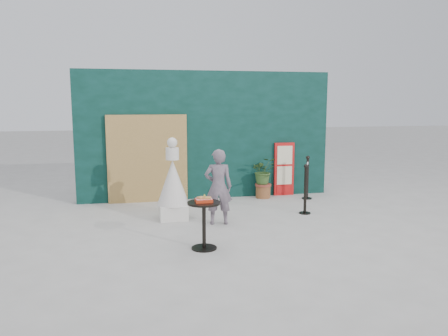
% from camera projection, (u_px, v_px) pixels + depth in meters
% --- Properties ---
extents(ground, '(60.00, 60.00, 0.00)m').
position_uv_depth(ground, '(239.00, 235.00, 7.55)').
color(ground, '#ADAAA5').
rests_on(ground, ground).
extents(back_wall, '(6.00, 0.30, 3.00)m').
position_uv_depth(back_wall, '(206.00, 135.00, 10.36)').
color(back_wall, black).
rests_on(back_wall, ground).
extents(bamboo_fence, '(1.80, 0.08, 2.00)m').
position_uv_depth(bamboo_fence, '(148.00, 159.00, 9.93)').
color(bamboo_fence, tan).
rests_on(bamboo_fence, ground).
extents(woman, '(0.57, 0.42, 1.42)m').
position_uv_depth(woman, '(218.00, 187.00, 8.15)').
color(woman, slate).
rests_on(woman, ground).
extents(menu_board, '(0.50, 0.07, 1.30)m').
position_uv_depth(menu_board, '(284.00, 169.00, 10.71)').
color(menu_board, red).
rests_on(menu_board, ground).
extents(statue, '(0.63, 0.63, 1.61)m').
position_uv_depth(statue, '(173.00, 186.00, 8.51)').
color(statue, silver).
rests_on(statue, ground).
extents(cafe_table, '(0.52, 0.52, 0.75)m').
position_uv_depth(cafe_table, '(204.00, 218.00, 6.79)').
color(cafe_table, black).
rests_on(cafe_table, ground).
extents(food_basket, '(0.26, 0.19, 0.11)m').
position_uv_depth(food_basket, '(204.00, 200.00, 6.75)').
color(food_basket, red).
rests_on(food_basket, cafe_table).
extents(planter, '(0.58, 0.50, 0.98)m').
position_uv_depth(planter, '(263.00, 174.00, 10.42)').
color(planter, brown).
rests_on(planter, ground).
extents(stanchion_barrier, '(0.84, 1.54, 1.03)m').
position_uv_depth(stanchion_barrier, '(306.00, 184.00, 9.63)').
color(stanchion_barrier, black).
rests_on(stanchion_barrier, ground).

